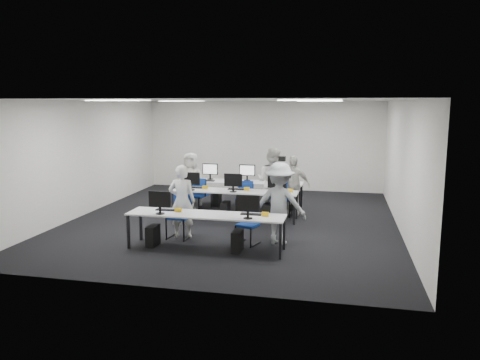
% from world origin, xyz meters
% --- Properties ---
extents(room, '(9.00, 9.02, 3.00)m').
position_xyz_m(room, '(0.00, 0.00, 1.50)').
color(room, black).
rests_on(room, ground).
extents(ceiling_panels, '(5.20, 4.60, 0.02)m').
position_xyz_m(ceiling_panels, '(0.00, 0.00, 2.98)').
color(ceiling_panels, white).
rests_on(ceiling_panels, room).
extents(desk_front, '(3.20, 0.70, 0.73)m').
position_xyz_m(desk_front, '(0.00, -2.40, 0.68)').
color(desk_front, white).
rests_on(desk_front, ground).
extents(desk_mid, '(3.20, 0.70, 0.73)m').
position_xyz_m(desk_mid, '(0.00, 0.20, 0.68)').
color(desk_mid, white).
rests_on(desk_mid, ground).
extents(desk_back, '(3.20, 0.70, 0.73)m').
position_xyz_m(desk_back, '(0.00, 1.60, 0.68)').
color(desk_back, white).
rests_on(desk_back, ground).
extents(equipment_front, '(2.51, 0.41, 1.19)m').
position_xyz_m(equipment_front, '(-0.19, -2.42, 0.36)').
color(equipment_front, '#0C27A2').
rests_on(equipment_front, desk_front).
extents(equipment_mid, '(2.91, 0.41, 1.19)m').
position_xyz_m(equipment_mid, '(-0.19, 0.18, 0.36)').
color(equipment_mid, white).
rests_on(equipment_mid, desk_mid).
extents(equipment_back, '(2.91, 0.41, 1.19)m').
position_xyz_m(equipment_back, '(0.19, 1.62, 0.36)').
color(equipment_back, white).
rests_on(equipment_back, desk_back).
extents(chair_0, '(0.50, 0.54, 0.93)m').
position_xyz_m(chair_0, '(-0.79, -1.75, 0.29)').
color(chair_0, navy).
rests_on(chair_0, ground).
extents(chair_1, '(0.51, 0.53, 0.81)m').
position_xyz_m(chair_1, '(0.76, -1.88, 0.26)').
color(chair_1, navy).
rests_on(chair_1, ground).
extents(chair_2, '(0.51, 0.55, 0.89)m').
position_xyz_m(chair_2, '(-1.18, 0.69, 0.28)').
color(chair_2, navy).
rests_on(chair_2, ground).
extents(chair_3, '(0.45, 0.49, 0.87)m').
position_xyz_m(chair_3, '(0.15, 0.69, 0.28)').
color(chair_3, navy).
rests_on(chair_3, ground).
extents(chair_4, '(0.49, 0.53, 0.93)m').
position_xyz_m(chair_4, '(1.14, 0.75, 0.29)').
color(chair_4, navy).
rests_on(chair_4, ground).
extents(chair_5, '(0.49, 0.53, 0.91)m').
position_xyz_m(chair_5, '(-1.13, 0.96, 0.29)').
color(chair_5, navy).
rests_on(chair_5, ground).
extents(chair_6, '(0.50, 0.52, 0.83)m').
position_xyz_m(chair_6, '(0.13, 0.96, 0.26)').
color(chair_6, navy).
rests_on(chair_6, ground).
extents(chair_7, '(0.60, 0.62, 0.93)m').
position_xyz_m(chair_7, '(0.98, 0.95, 0.29)').
color(chair_7, navy).
rests_on(chair_7, ground).
extents(handbag, '(0.41, 0.34, 0.29)m').
position_xyz_m(handbag, '(-1.45, 0.37, 0.87)').
color(handbag, '#9C8051').
rests_on(handbag, desk_mid).
extents(student_0, '(0.63, 0.46, 1.61)m').
position_xyz_m(student_0, '(-0.75, -1.68, 0.80)').
color(student_0, '#B8B6AD').
rests_on(student_0, ground).
extents(student_1, '(1.04, 0.92, 1.77)m').
position_xyz_m(student_1, '(0.85, 0.89, 0.89)').
color(student_1, '#B8B6AD').
rests_on(student_1, ground).
extents(student_2, '(0.78, 0.51, 1.58)m').
position_xyz_m(student_2, '(-1.44, 1.02, 0.79)').
color(student_2, '#B8B6AD').
rests_on(student_2, ground).
extents(student_3, '(0.94, 0.43, 1.57)m').
position_xyz_m(student_3, '(1.38, 1.02, 0.78)').
color(student_3, '#B8B6AD').
rests_on(student_3, ground).
extents(photographer, '(1.17, 0.75, 1.72)m').
position_xyz_m(photographer, '(1.39, -1.70, 0.86)').
color(photographer, slate).
rests_on(photographer, ground).
extents(dslr_camera, '(0.16, 0.19, 0.10)m').
position_xyz_m(dslr_camera, '(1.41, -1.52, 1.78)').
color(dslr_camera, black).
rests_on(dslr_camera, photographer).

